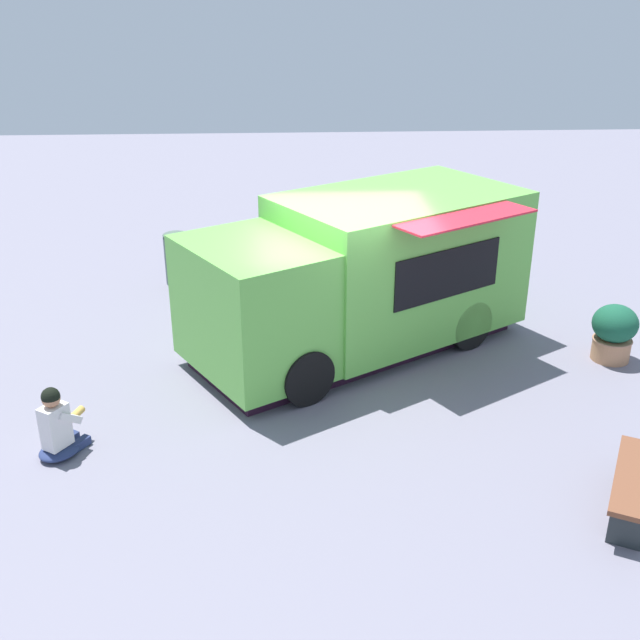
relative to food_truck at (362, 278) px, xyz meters
name	(u,v)px	position (x,y,z in m)	size (l,w,h in m)	color
ground_plane	(343,366)	(-0.35, -0.71, -1.16)	(40.00, 40.00, 0.00)	slate
food_truck	(362,278)	(0.00, 0.00, 0.00)	(5.66, 4.66, 2.38)	#67BC49
person_customer	(58,428)	(-4.00, -2.87, -0.78)	(0.66, 0.77, 0.94)	navy
planter_flowering_near	(614,331)	(3.79, -0.70, -0.68)	(0.68, 0.68, 0.89)	tan
planter_flowering_far	(236,261)	(-2.13, 3.28, -0.85)	(0.41, 0.41, 0.60)	#AB7E49
plaza_bench	(633,484)	(2.50, -4.33, -0.80)	(1.08, 1.55, 0.47)	brown
trash_bin	(177,258)	(-3.24, 2.98, -0.64)	(0.48, 0.48, 1.02)	#485A59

